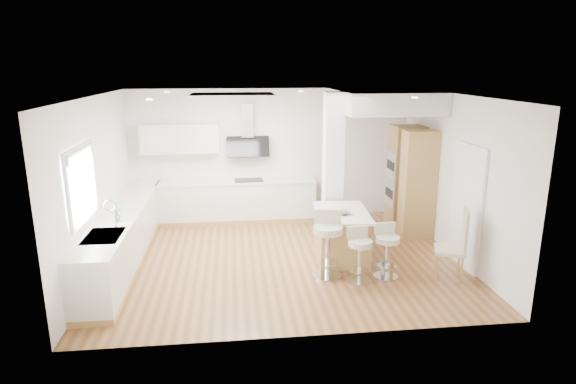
{
  "coord_description": "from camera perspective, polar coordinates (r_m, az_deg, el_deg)",
  "views": [
    {
      "loc": [
        -0.81,
        -7.77,
        3.27
      ],
      "look_at": [
        0.13,
        0.4,
        1.09
      ],
      "focal_mm": 30.0,
      "sensor_mm": 36.0,
      "label": 1
    }
  ],
  "objects": [
    {
      "name": "window_left",
      "position": [
        7.37,
        -23.33,
        1.24
      ],
      "size": [
        0.06,
        1.28,
        1.07
      ],
      "color": "white",
      "rests_on": "ground"
    },
    {
      "name": "wall_back",
      "position": [
        10.47,
        -2.04,
        4.51
      ],
      "size": [
        6.0,
        0.04,
        2.8
      ],
      "primitive_type": "cube",
      "color": "white",
      "rests_on": "ground"
    },
    {
      "name": "ceiling",
      "position": [
        8.47,
        -0.59,
        -7.9
      ],
      "size": [
        6.0,
        5.0,
        0.02
      ],
      "primitive_type": "cube",
      "color": "silver",
      "rests_on": "ground"
    },
    {
      "name": "pillar",
      "position": [
        9.11,
        5.35,
        2.9
      ],
      "size": [
        0.35,
        0.35,
        2.8
      ],
      "color": "white",
      "rests_on": "ground"
    },
    {
      "name": "ground",
      "position": [
        8.47,
        -0.59,
        -7.9
      ],
      "size": [
        6.0,
        6.0,
        0.0
      ],
      "primitive_type": "plane",
      "color": "brown",
      "rests_on": "ground"
    },
    {
      "name": "counter_back",
      "position": [
        10.32,
        -6.95,
        0.25
      ],
      "size": [
        3.62,
        0.63,
        2.5
      ],
      "color": "tan",
      "rests_on": "ground"
    },
    {
      "name": "wall_right",
      "position": [
        8.86,
        19.09,
        1.79
      ],
      "size": [
        0.04,
        5.0,
        2.8
      ],
      "primitive_type": "cube",
      "color": "white",
      "rests_on": "ground"
    },
    {
      "name": "oven_column",
      "position": [
        9.9,
        14.22,
        1.39
      ],
      "size": [
        0.63,
        1.21,
        2.1
      ],
      "color": "tan",
      "rests_on": "ground"
    },
    {
      "name": "bar_stool_b",
      "position": [
        7.54,
        8.46,
        -7.03
      ],
      "size": [
        0.43,
        0.43,
        0.86
      ],
      "rotation": [
        0.0,
        0.0,
        0.12
      ],
      "color": "silver",
      "rests_on": "ground"
    },
    {
      "name": "wall_left",
      "position": [
        8.29,
        -21.71,
        0.71
      ],
      "size": [
        0.04,
        5.0,
        2.8
      ],
      "primitive_type": "cube",
      "color": "white",
      "rests_on": "ground"
    },
    {
      "name": "bar_stool_c",
      "position": [
        7.76,
        11.64,
        -6.52
      ],
      "size": [
        0.41,
        0.41,
        0.87
      ],
      "rotation": [
        0.0,
        0.0,
        0.05
      ],
      "color": "silver",
      "rests_on": "ground"
    },
    {
      "name": "dining_chair",
      "position": [
        7.95,
        19.42,
        -5.61
      ],
      "size": [
        0.57,
        0.57,
        1.15
      ],
      "rotation": [
        0.0,
        0.0,
        -0.34
      ],
      "color": "beige",
      "rests_on": "ground"
    },
    {
      "name": "skylight",
      "position": [
        8.39,
        -6.56,
        11.3
      ],
      "size": [
        4.1,
        2.1,
        0.06
      ],
      "color": "white",
      "rests_on": "ground"
    },
    {
      "name": "counter_left",
      "position": [
        8.69,
        -18.83,
        -4.89
      ],
      "size": [
        0.63,
        4.5,
        1.35
      ],
      "color": "tan",
      "rests_on": "ground"
    },
    {
      "name": "doorway_right",
      "position": [
        8.42,
        20.42,
        -1.79
      ],
      "size": [
        0.05,
        1.0,
        2.1
      ],
      "color": "#3E3731",
      "rests_on": "ground"
    },
    {
      "name": "bar_stool_a",
      "position": [
        7.62,
        4.74,
        -5.75
      ],
      "size": [
        0.56,
        0.56,
        1.07
      ],
      "rotation": [
        0.0,
        0.0,
        -0.19
      ],
      "color": "silver",
      "rests_on": "ground"
    },
    {
      "name": "soffit",
      "position": [
        9.65,
        11.19,
        10.55
      ],
      "size": [
        1.78,
        2.2,
        0.4
      ],
      "color": "silver",
      "rests_on": "ground"
    },
    {
      "name": "peninsula",
      "position": [
        8.46,
        6.32,
        -4.99
      ],
      "size": [
        1.01,
        1.43,
        0.89
      ],
      "rotation": [
        0.0,
        0.0,
        -0.08
      ],
      "color": "tan",
      "rests_on": "ground"
    }
  ]
}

